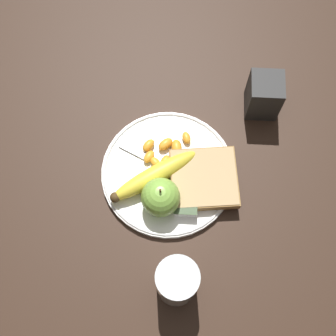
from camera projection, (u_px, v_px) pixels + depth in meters
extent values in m
plane|color=#332116|center=(168.00, 174.00, 0.87)|extent=(3.00, 3.00, 0.00)
cylinder|color=white|center=(168.00, 173.00, 0.87)|extent=(0.25, 0.25, 0.01)
torus|color=white|center=(168.00, 172.00, 0.86)|extent=(0.24, 0.24, 0.01)
cylinder|color=silver|center=(177.00, 282.00, 0.75)|extent=(0.07, 0.07, 0.11)
cylinder|color=yellow|center=(177.00, 283.00, 0.76)|extent=(0.06, 0.06, 0.09)
sphere|color=#84BC47|center=(161.00, 197.00, 0.81)|extent=(0.07, 0.07, 0.07)
cylinder|color=brown|center=(160.00, 191.00, 0.77)|extent=(0.00, 0.00, 0.01)
ellipsoid|color=yellow|center=(155.00, 175.00, 0.84)|extent=(0.17, 0.13, 0.03)
sphere|color=#473319|center=(115.00, 197.00, 0.83)|extent=(0.02, 0.02, 0.02)
cube|color=olive|center=(204.00, 179.00, 0.84)|extent=(0.13, 0.13, 0.02)
cube|color=tan|center=(204.00, 179.00, 0.84)|extent=(0.13, 0.12, 0.02)
cube|color=silver|center=(147.00, 158.00, 0.87)|extent=(0.11, 0.06, 0.00)
cube|color=silver|center=(187.00, 179.00, 0.85)|extent=(0.06, 0.05, 0.00)
cube|color=silver|center=(185.00, 207.00, 0.83)|extent=(0.04, 0.03, 0.02)
cube|color=#334728|center=(186.00, 205.00, 0.82)|extent=(0.04, 0.03, 0.00)
ellipsoid|color=#F9A32D|center=(149.00, 157.00, 0.86)|extent=(0.03, 0.03, 0.02)
ellipsoid|color=#F9A32D|center=(177.00, 147.00, 0.87)|extent=(0.02, 0.03, 0.02)
ellipsoid|color=#F9A32D|center=(187.00, 159.00, 0.86)|extent=(0.03, 0.03, 0.01)
ellipsoid|color=#F9A32D|center=(155.00, 162.00, 0.86)|extent=(0.03, 0.03, 0.01)
ellipsoid|color=#F9A32D|center=(186.00, 138.00, 0.88)|extent=(0.02, 0.03, 0.01)
ellipsoid|color=#F9A32D|center=(165.00, 144.00, 0.87)|extent=(0.03, 0.03, 0.02)
ellipsoid|color=#F9A32D|center=(168.00, 167.00, 0.85)|extent=(0.03, 0.02, 0.02)
ellipsoid|color=#F9A32D|center=(148.00, 145.00, 0.87)|extent=(0.03, 0.03, 0.02)
ellipsoid|color=#F9A32D|center=(165.00, 162.00, 0.86)|extent=(0.03, 0.03, 0.02)
cube|color=#2D2D2D|center=(264.00, 95.00, 0.88)|extent=(0.06, 0.06, 0.09)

